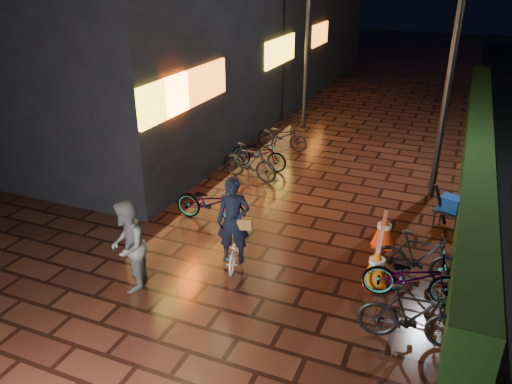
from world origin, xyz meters
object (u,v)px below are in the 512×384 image
at_px(traffic_barrier, 381,246).
at_px(cart_assembly, 449,205).
at_px(cyclist, 234,234).
at_px(bystander_person, 128,246).

xyz_separation_m(traffic_barrier, cart_assembly, (1.12, 1.98, 0.19)).
bearing_deg(cyclist, traffic_barrier, 24.14).
bearing_deg(traffic_barrier, cart_assembly, 60.39).
bearing_deg(cyclist, bystander_person, -135.19).
xyz_separation_m(bystander_person, cart_assembly, (5.11, 4.52, -0.29)).
distance_m(bystander_person, cart_assembly, 6.83).
xyz_separation_m(cyclist, traffic_barrier, (2.58, 1.16, -0.31)).
bearing_deg(cart_assembly, bystander_person, -138.46).
relative_size(bystander_person, traffic_barrier, 0.91).
relative_size(traffic_barrier, cart_assembly, 1.70).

